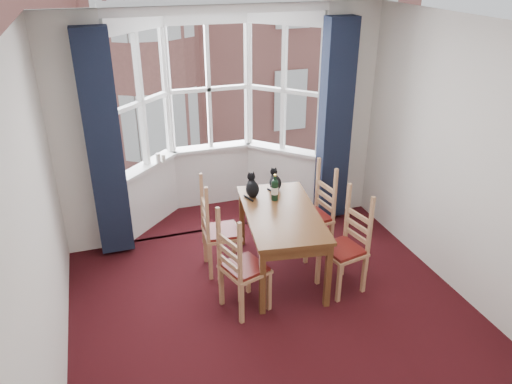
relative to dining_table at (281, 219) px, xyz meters
name	(u,v)px	position (x,y,z in m)	size (l,w,h in m)	color
floor	(287,336)	(-0.31, -1.03, -0.68)	(4.50, 4.50, 0.00)	black
ceiling	(298,33)	(-0.31, -1.03, 2.12)	(4.50, 4.50, 0.00)	white
wall_left	(35,246)	(-2.31, -1.03, 0.72)	(4.50, 4.50, 0.00)	silver
wall_right	(488,176)	(1.69, -1.03, 0.72)	(4.50, 4.50, 0.00)	silver
wall_back_pier_left	(82,140)	(-1.96, 1.22, 0.72)	(0.70, 0.12, 2.80)	silver
wall_back_pier_right	(345,114)	(1.34, 1.22, 0.72)	(0.70, 0.12, 2.80)	silver
bay_window	(214,114)	(-0.31, 1.72, 0.72)	(2.76, 0.94, 2.80)	white
curtain_left	(105,148)	(-1.73, 1.04, 0.67)	(0.38, 0.22, 2.60)	#171E33
curtain_right	(335,123)	(1.11, 1.04, 0.67)	(0.38, 0.22, 2.60)	#171E33
dining_table	(281,219)	(0.00, 0.00, 0.00)	(0.97, 1.54, 0.78)	brown
chair_left_near	(237,272)	(-0.65, -0.51, -0.21)	(0.51, 0.53, 0.92)	tan
chair_left_far	(214,234)	(-0.70, 0.28, -0.21)	(0.43, 0.44, 0.92)	tan
chair_right_near	(349,248)	(0.60, -0.46, -0.21)	(0.48, 0.49, 0.92)	tan
chair_right_far	(318,216)	(0.58, 0.30, -0.21)	(0.45, 0.47, 0.92)	tan
cat_left	(252,188)	(-0.19, 0.46, 0.20)	(0.17, 0.23, 0.29)	black
cat_right	(275,181)	(0.13, 0.56, 0.20)	(0.14, 0.20, 0.27)	black
wine_bottle	(275,189)	(0.03, 0.30, 0.23)	(0.08, 0.08, 0.31)	black
candle_tall	(158,158)	(-1.09, 1.57, 0.25)	(0.06, 0.06, 0.14)	white
candle_short	(163,158)	(-1.03, 1.60, 0.24)	(0.06, 0.06, 0.10)	white
street	(118,99)	(-0.31, 31.22, -6.68)	(80.00, 80.00, 0.00)	#333335
tenement_building	(130,11)	(-0.31, 12.98, 0.91)	(18.40, 7.80, 15.20)	#9B5950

